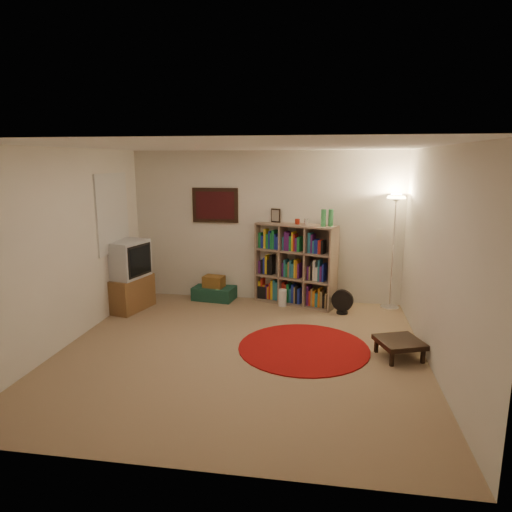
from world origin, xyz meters
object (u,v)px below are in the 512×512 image
Objects in this scene: bookshelf at (295,265)px; side_table at (400,343)px; suitcase at (214,293)px; floor_fan at (342,302)px; tv_stand at (127,276)px; floor_lamp at (395,214)px.

bookshelf reaches higher than side_table.
suitcase is at bearing 144.82° from side_table.
side_table is (0.64, -1.53, -0.00)m from floor_fan.
floor_fan reaches higher than suitcase.
tv_stand reaches higher than side_table.
suitcase is 1.16× the size of side_table.
tv_stand is (-2.61, -0.71, -0.11)m from bookshelf.
floor_lamp is 1.59m from floor_fan.
bookshelf is at bearing 179.03° from floor_lamp.
suitcase is 3.41m from side_table.
floor_fan is at bearing -7.92° from bookshelf.
floor_fan is 0.52× the size of suitcase.
bookshelf is 1.00m from floor_fan.
suitcase is at bearing 43.93° from tv_stand.
tv_stand is at bearing -161.24° from floor_fan.
bookshelf is 1.44× the size of tv_stand.
suitcase is at bearing -177.51° from floor_fan.
floor_fan is at bearing -3.49° from suitcase.
floor_lamp is 2.88× the size of side_table.
floor_lamp is at bearing 41.28° from floor_fan.
floor_fan is 1.65m from side_table.
floor_lamp is 3.24m from suitcase.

